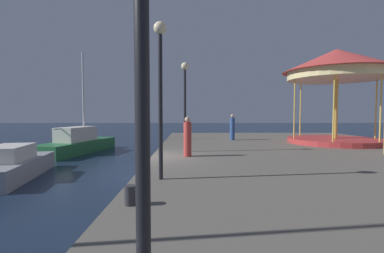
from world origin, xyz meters
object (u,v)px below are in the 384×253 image
at_px(sailboat_green, 77,143).
at_px(person_near_carousel, 188,138).
at_px(bollard_south, 130,195).
at_px(lamp_post_mid_promenade, 160,73).
at_px(person_by_the_water, 232,128).
at_px(motorboat_grey, 10,166).
at_px(lamp_post_far_end, 185,91).
at_px(carousel, 336,73).

height_order(sailboat_green, person_near_carousel, sailboat_green).
relative_size(sailboat_green, bollard_south, 17.08).
relative_size(lamp_post_mid_promenade, person_near_carousel, 2.56).
bearing_deg(sailboat_green, person_by_the_water, 3.39).
xyz_separation_m(motorboat_grey, lamp_post_mid_promenade, (6.51, -3.40, 3.29)).
relative_size(sailboat_green, motorboat_grey, 1.34).
height_order(sailboat_green, motorboat_grey, sailboat_green).
bearing_deg(lamp_post_far_end, bollard_south, -97.34).
distance_m(sailboat_green, person_by_the_water, 10.51).
xyz_separation_m(lamp_post_far_end, bollard_south, (-0.98, -7.61, -2.74)).
relative_size(lamp_post_mid_promenade, person_by_the_water, 2.47).
bearing_deg(person_by_the_water, person_near_carousel, -113.42).
bearing_deg(sailboat_green, bollard_south, -63.44).
bearing_deg(bollard_south, sailboat_green, 116.56).
bearing_deg(sailboat_green, lamp_post_mid_promenade, -57.36).
xyz_separation_m(motorboat_grey, bollard_south, (6.11, -5.54, 0.48)).
relative_size(carousel, lamp_post_far_end, 1.48).
relative_size(lamp_post_far_end, person_by_the_water, 2.40).
relative_size(lamp_post_far_end, person_near_carousel, 2.50).
height_order(motorboat_grey, lamp_post_far_end, lamp_post_far_end).
height_order(lamp_post_mid_promenade, bollard_south, lamp_post_mid_promenade).
relative_size(carousel, person_near_carousel, 3.71).
distance_m(sailboat_green, carousel, 17.16).
distance_m(sailboat_green, lamp_post_far_end, 9.33).
bearing_deg(person_near_carousel, bollard_south, -100.25).
bearing_deg(sailboat_green, person_near_carousel, -40.83).
relative_size(sailboat_green, lamp_post_far_end, 1.59).
xyz_separation_m(bollard_south, person_by_the_water, (4.16, 13.19, 0.64)).
bearing_deg(person_by_the_water, bollard_south, -107.49).
distance_m(motorboat_grey, person_near_carousel, 7.34).
bearing_deg(sailboat_green, lamp_post_far_end, -34.34).
distance_m(motorboat_grey, person_by_the_water, 12.85).
bearing_deg(lamp_post_mid_promenade, lamp_post_far_end, 83.89).
height_order(carousel, bollard_south, carousel).
distance_m(motorboat_grey, carousel, 17.90).
relative_size(person_by_the_water, person_near_carousel, 1.04).
xyz_separation_m(sailboat_green, motorboat_grey, (0.18, -7.03, -0.14)).
bearing_deg(lamp_post_far_end, lamp_post_mid_promenade, -96.11).
xyz_separation_m(person_by_the_water, person_near_carousel, (-3.04, -7.02, -0.03)).
relative_size(sailboat_green, person_near_carousel, 3.98).
bearing_deg(person_by_the_water, sailboat_green, -176.61).
height_order(motorboat_grey, lamp_post_mid_promenade, lamp_post_mid_promenade).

